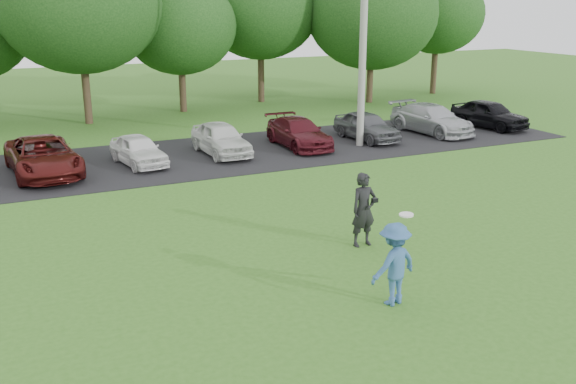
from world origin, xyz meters
name	(u,v)px	position (x,y,z in m)	size (l,w,h in m)	color
ground	(364,303)	(0.00, 0.00, 0.00)	(100.00, 100.00, 0.00)	#34651D
parking_lot	(180,158)	(0.00, 13.00, 0.01)	(32.00, 6.50, 0.03)	black
utility_pole	(364,12)	(7.11, 12.00, 5.17)	(0.28, 0.28, 10.35)	#969792
frisbee_player	(394,264)	(0.51, -0.21, 0.82)	(1.16, 0.81, 1.83)	#335C92
camera_bystander	(364,210)	(1.58, 2.66, 0.89)	(0.67, 0.46, 1.78)	black
parked_cars	(185,143)	(0.15, 12.77, 0.63)	(30.39, 4.76, 1.26)	#B8BAC0
tree_row	(151,15)	(1.51, 22.76, 4.91)	(42.39, 9.85, 8.64)	#38281C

